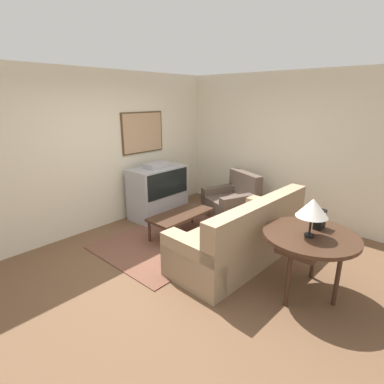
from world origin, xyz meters
name	(u,v)px	position (x,y,z in m)	size (l,w,h in m)	color
ground_plane	(188,266)	(0.00, 0.00, 0.00)	(12.00, 12.00, 0.00)	brown
wall_back	(97,152)	(0.01, 2.13, 1.35)	(12.00, 0.10, 2.70)	beige
wall_right	(283,147)	(2.63, 0.00, 1.35)	(0.06, 12.00, 2.70)	beige
area_rug	(176,238)	(0.50, 0.74, 0.01)	(2.41, 1.66, 0.01)	brown
tv	(158,191)	(0.98, 1.70, 0.50)	(1.10, 0.59, 1.07)	#9E9EA3
couch	(242,238)	(0.63, -0.44, 0.33)	(2.16, 0.98, 0.96)	#9E8466
armchair	(232,202)	(1.96, 0.63, 0.27)	(1.10, 1.10, 0.85)	brown
coffee_table	(181,216)	(0.63, 0.75, 0.36)	(1.13, 0.51, 0.40)	#3D2619
console_table	(310,240)	(0.49, -1.43, 0.70)	(1.06, 1.06, 0.76)	#3D2619
table_lamp	(313,208)	(0.42, -1.43, 1.10)	(0.34, 0.34, 0.44)	black
mantel_clock	(320,219)	(0.72, -1.44, 0.88)	(0.16, 0.10, 0.22)	black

